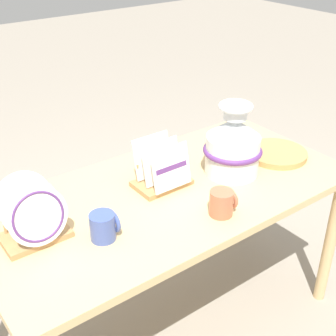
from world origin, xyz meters
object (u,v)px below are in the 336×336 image
at_px(wicker_charger_stack, 276,153).
at_px(mug_terracotta_glaze, 222,203).
at_px(dish_rack_round_plates, 34,220).
at_px(ceramic_vase, 233,145).
at_px(mug_cobalt_glaze, 104,226).
at_px(dish_rack_square_plates, 162,173).

height_order(wicker_charger_stack, mug_terracotta_glaze, mug_terracotta_glaze).
bearing_deg(dish_rack_round_plates, mug_terracotta_glaze, -23.37).
distance_m(ceramic_vase, mug_cobalt_glaze, 0.69).
xyz_separation_m(wicker_charger_stack, mug_cobalt_glaze, (-0.96, -0.06, 0.04)).
bearing_deg(dish_rack_round_plates, mug_cobalt_glaze, -34.47).
distance_m(dish_rack_round_plates, dish_rack_square_plates, 0.57).
bearing_deg(dish_rack_square_plates, ceramic_vase, -17.01).
distance_m(ceramic_vase, mug_terracotta_glaze, 0.34).
bearing_deg(mug_cobalt_glaze, dish_rack_round_plates, 145.53).
distance_m(dish_rack_round_plates, mug_cobalt_glaze, 0.24).
bearing_deg(mug_terracotta_glaze, wicker_charger_stack, 20.50).
relative_size(mug_terracotta_glaze, mug_cobalt_glaze, 1.00).
distance_m(dish_rack_square_plates, mug_terracotta_glaze, 0.31).
xyz_separation_m(ceramic_vase, wicker_charger_stack, (0.28, -0.02, -0.12)).
distance_m(dish_rack_square_plates, wicker_charger_stack, 0.60).
height_order(dish_rack_round_plates, mug_terracotta_glaze, dish_rack_round_plates).
xyz_separation_m(ceramic_vase, dish_rack_round_plates, (-0.88, 0.06, -0.05)).
distance_m(dish_rack_square_plates, mug_cobalt_glaze, 0.41).
bearing_deg(dish_rack_round_plates, dish_rack_square_plates, 3.47).
bearing_deg(mug_cobalt_glaze, mug_terracotta_glaze, -17.55).
bearing_deg(wicker_charger_stack, mug_terracotta_glaze, -159.50).
xyz_separation_m(wicker_charger_stack, mug_terracotta_glaze, (-0.53, -0.20, 0.04)).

